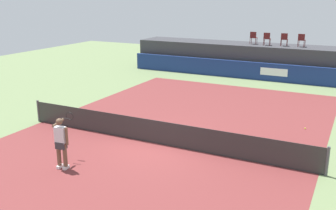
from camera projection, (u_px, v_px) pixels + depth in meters
The scene contains 13 objects.
ground_plane at pixel (188, 122), 17.80m from camera, with size 48.00×48.00×0.00m, color #6B7F51.
court_inner at pixel (157, 144), 15.23m from camera, with size 12.00×22.00×0.00m, color maroon.
sponsor_wall at pixel (250, 70), 26.65m from camera, with size 18.00×0.22×1.20m.
spectator_platform at pixel (257, 59), 28.06m from camera, with size 18.00×2.80×2.20m, color #38383D.
spectator_chair_far_left at pixel (253, 37), 27.68m from camera, with size 0.44×0.44×0.89m.
spectator_chair_left at pixel (267, 38), 27.03m from camera, with size 0.47×0.47×0.89m.
spectator_chair_center at pixel (284, 39), 26.66m from camera, with size 0.48×0.48×0.89m.
spectator_chair_right at pixel (302, 40), 26.21m from camera, with size 0.46×0.46×0.89m.
tennis_net at pixel (157, 132), 15.10m from camera, with size 12.40×0.02×0.95m, color #2D2D2D.
net_post_near at pixel (38, 111), 17.77m from camera, with size 0.10×0.10×1.00m, color #4C4C51.
net_post_far at pixel (327, 161), 12.41m from camera, with size 0.10×0.10×1.00m, color #4C4C51.
tennis_player at pixel (61, 141), 12.84m from camera, with size 0.81×1.12×1.77m.
tennis_ball at pixel (305, 128), 16.85m from camera, with size 0.07×0.07×0.07m, color #D8EA33.
Camera 1 is at (6.77, -12.51, 5.66)m, focal length 41.41 mm.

